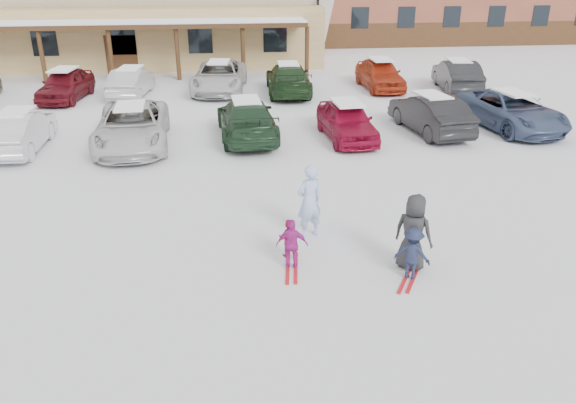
{
  "coord_description": "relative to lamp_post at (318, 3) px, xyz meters",
  "views": [
    {
      "loc": [
        -1.08,
        -11.23,
        6.42
      ],
      "look_at": [
        0.3,
        1.0,
        1.0
      ],
      "focal_mm": 35.0,
      "sensor_mm": 36.0,
      "label": 1
    }
  ],
  "objects": [
    {
      "name": "parked_car_4",
      "position": [
        -1.39,
        -15.75,
        -3.04
      ],
      "size": [
        1.94,
        4.25,
        1.41
      ],
      "primitive_type": "imported",
      "rotation": [
        0.0,
        0.0,
        0.07
      ],
      "color": "maroon",
      "rests_on": "ground"
    },
    {
      "name": "lamp_post",
      "position": [
        0.0,
        0.0,
        0.0
      ],
      "size": [
        0.5,
        0.25,
        6.68
      ],
      "color": "black",
      "rests_on": "ground"
    },
    {
      "name": "parked_car_13",
      "position": [
        5.94,
        -8.21,
        -2.98
      ],
      "size": [
        2.27,
        4.86,
        1.54
      ],
      "primitive_type": "imported",
      "rotation": [
        0.0,
        0.0,
        3.0
      ],
      "color": "#232326",
      "rests_on": "ground"
    },
    {
      "name": "bystander_dark",
      "position": [
        -1.95,
        -25.38,
        -2.87
      ],
      "size": [
        1.02,
        0.98,
        1.76
      ],
      "primitive_type": "imported",
      "rotation": [
        0.0,
        0.0,
        2.46
      ],
      "color": "#242527",
      "rests_on": "ground"
    },
    {
      "name": "skis_child_navy",
      "position": [
        -2.08,
        -25.81,
        -3.73
      ],
      "size": [
        0.87,
        1.32,
        0.03
      ],
      "primitive_type": "cube",
      "rotation": [
        0.0,
        0.0,
        2.62
      ],
      "color": "red",
      "rests_on": "ground"
    },
    {
      "name": "parked_car_5",
      "position": [
        2.03,
        -15.26,
        -3.01
      ],
      "size": [
        2.22,
        4.69,
        1.49
      ],
      "primitive_type": "imported",
      "rotation": [
        0.0,
        0.0,
        3.29
      ],
      "color": "black",
      "rests_on": "ground"
    },
    {
      "name": "toddler_red",
      "position": [
        -4.6,
        -24.55,
        -3.29
      ],
      "size": [
        0.52,
        0.44,
        0.93
      ],
      "primitive_type": "imported",
      "rotation": [
        0.0,
        0.0,
        2.93
      ],
      "color": "#B41E44",
      "rests_on": "ground"
    },
    {
      "name": "child_navy",
      "position": [
        -2.08,
        -25.81,
        -3.15
      ],
      "size": [
        0.89,
        0.76,
        1.19
      ],
      "primitive_type": "imported",
      "rotation": [
        0.0,
        0.0,
        2.62
      ],
      "color": "#181F38",
      "rests_on": "ground"
    },
    {
      "name": "parked_car_6",
      "position": [
        5.43,
        -15.06,
        -3.02
      ],
      "size": [
        3.24,
        5.57,
        1.46
      ],
      "primitive_type": "imported",
      "rotation": [
        0.0,
        0.0,
        0.16
      ],
      "color": "#404F70",
      "rests_on": "ground"
    },
    {
      "name": "parked_car_2",
      "position": [
        -9.29,
        -15.79,
        -2.99
      ],
      "size": [
        2.83,
        5.58,
        1.51
      ],
      "primitive_type": "imported",
      "rotation": [
        0.0,
        0.0,
        0.06
      ],
      "color": "silver",
      "rests_on": "ground"
    },
    {
      "name": "adult_skier",
      "position": [
        -3.98,
        -23.6,
        -2.81
      ],
      "size": [
        0.81,
        0.69,
        1.88
      ],
      "primitive_type": "imported",
      "rotation": [
        0.0,
        0.0,
        3.56
      ],
      "color": "#A1B8EB",
      "rests_on": "ground"
    },
    {
      "name": "child_magenta",
      "position": [
        -4.58,
        -25.12,
        -3.15
      ],
      "size": [
        0.73,
        0.38,
        1.19
      ],
      "primitive_type": "imported",
      "rotation": [
        0.0,
        0.0,
        3.0
      ],
      "color": "#AE2086",
      "rests_on": "ground"
    },
    {
      "name": "parked_car_12",
      "position": [
        2.13,
        -7.36,
        -2.99
      ],
      "size": [
        1.94,
        4.54,
        1.53
      ],
      "primitive_type": "imported",
      "rotation": [
        0.0,
        0.0,
        0.03
      ],
      "color": "#AC2F15",
      "rests_on": "ground"
    },
    {
      "name": "ground",
      "position": [
        -4.81,
        -24.69,
        -3.75
      ],
      "size": [
        160.0,
        160.0,
        0.0
      ],
      "primitive_type": "plane",
      "color": "white",
      "rests_on": "ground"
    },
    {
      "name": "parked_car_10",
      "position": [
        -6.16,
        -7.07,
        -2.99
      ],
      "size": [
        3.09,
        5.69,
        1.51
      ],
      "primitive_type": "imported",
      "rotation": [
        0.0,
        0.0,
        -0.11
      ],
      "color": "silver",
      "rests_on": "ground"
    },
    {
      "name": "parked_car_11",
      "position": [
        -2.73,
        -8.01,
        -3.0
      ],
      "size": [
        2.3,
        5.26,
        1.5
      ],
      "primitive_type": "imported",
      "rotation": [
        0.0,
        0.0,
        3.1
      ],
      "color": "#1B3418",
      "rests_on": "ground"
    },
    {
      "name": "parked_car_8",
      "position": [
        -13.5,
        -8.05,
        -3.01
      ],
      "size": [
        2.25,
        4.49,
        1.47
      ],
      "primitive_type": "imported",
      "rotation": [
        0.0,
        0.0,
        -0.12
      ],
      "color": "maroon",
      "rests_on": "ground"
    },
    {
      "name": "parked_car_1",
      "position": [
        -13.21,
        -15.85,
        -3.04
      ],
      "size": [
        1.55,
        4.34,
        1.42
      ],
      "primitive_type": "imported",
      "rotation": [
        0.0,
        0.0,
        3.15
      ],
      "color": "silver",
      "rests_on": "ground"
    },
    {
      "name": "parked_car_9",
      "position": [
        -10.47,
        -7.6,
        -3.06
      ],
      "size": [
        1.92,
        4.33,
        1.38
      ],
      "primitive_type": "imported",
      "rotation": [
        0.0,
        0.0,
        3.03
      ],
      "color": "#ADACB1",
      "rests_on": "ground"
    },
    {
      "name": "skis_child_magenta",
      "position": [
        -4.58,
        -25.12,
        -3.73
      ],
      "size": [
        0.39,
        1.41,
        0.03
      ],
      "primitive_type": "cube",
      "rotation": [
        0.0,
        0.0,
        3.0
      ],
      "color": "red",
      "rests_on": "ground"
    },
    {
      "name": "parked_car_3",
      "position": [
        -5.13,
        -15.23,
        -3.01
      ],
      "size": [
        2.34,
        5.18,
        1.47
      ],
      "primitive_type": "imported",
      "rotation": [
        0.0,
        0.0,
        3.2
      ],
      "color": "#1D3822",
      "rests_on": "ground"
    }
  ]
}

